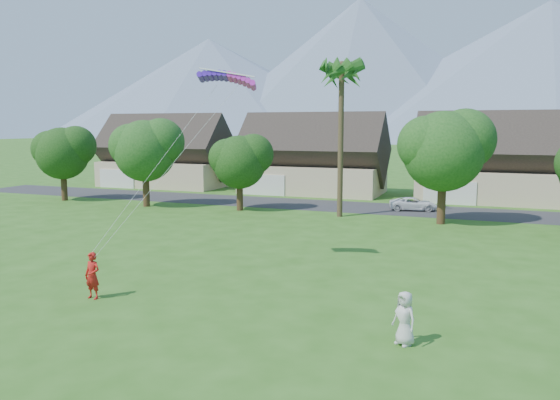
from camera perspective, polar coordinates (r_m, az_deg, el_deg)
The scene contains 10 objects.
ground at distance 18.55m, azimuth -11.75°, elevation -15.70°, with size 500.00×500.00×0.00m, color #2D6019.
street at distance 49.65m, azimuth 10.13°, elevation -0.86°, with size 90.00×7.00×0.01m, color #2D2D30.
kite_flyer at distance 24.78m, azimuth -19.01°, elevation -7.48°, with size 0.73×0.48×2.01m, color red.
watcher at distance 19.20m, azimuth 12.89°, elevation -11.96°, with size 0.90×0.59×1.85m, color silver.
parked_car at distance 49.06m, azimuth 13.78°, elevation -0.40°, with size 1.90×4.11×1.14m, color white.
mountain_ridge at distance 275.05m, azimuth 21.95°, elevation 11.73°, with size 540.00×240.00×70.00m.
houses_row at distance 58.01m, azimuth 12.44°, elevation 3.72°, with size 72.75×8.19×8.86m.
tree_row at distance 43.48m, azimuth 7.23°, elevation 4.47°, with size 62.27×6.67×8.45m.
fan_palm at distance 44.42m, azimuth 6.47°, elevation 13.47°, with size 3.00×3.00×13.80m.
parafoil_kite at distance 27.76m, azimuth -5.48°, elevation 12.73°, with size 3.09×1.40×0.50m.
Camera 1 is at (9.45, -14.18, 7.33)m, focal length 35.00 mm.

